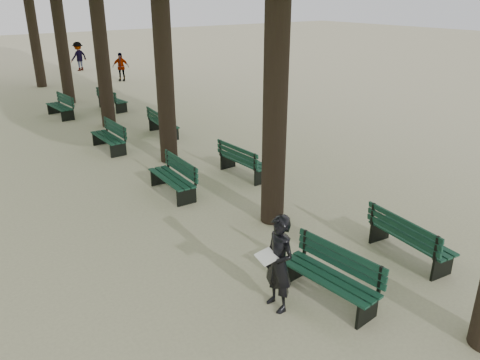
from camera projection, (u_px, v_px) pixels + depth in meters
ground at (317, 312)px, 7.63m from camera, size 120.00×120.00×0.00m
bench_left_0 at (328, 286)px, 7.83m from camera, size 0.73×1.84×0.92m
bench_left_1 at (172, 184)px, 11.99m from camera, size 0.65×1.82×0.92m
bench_left_2 at (109, 142)px, 15.31m from camera, size 0.59×1.80×0.92m
bench_left_3 at (60, 111)px, 19.39m from camera, size 0.71×1.84×0.92m
bench_right_0 at (409, 245)px, 9.09m from camera, size 0.78×1.85×0.92m
bench_right_1 at (244, 167)px, 13.19m from camera, size 0.63×1.82×0.92m
bench_right_2 at (164, 128)px, 16.94m from camera, size 0.75×1.85×0.92m
bench_right_3 at (113, 104)px, 20.62m from camera, size 0.76×1.85×0.92m
man_with_map at (279, 264)px, 7.44m from camera, size 0.61×0.68×1.67m
pedestrian_b at (79, 56)px, 30.70m from camera, size 1.24×0.76×1.84m
pedestrian_c at (121, 67)px, 27.13m from camera, size 0.95×0.82×1.61m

